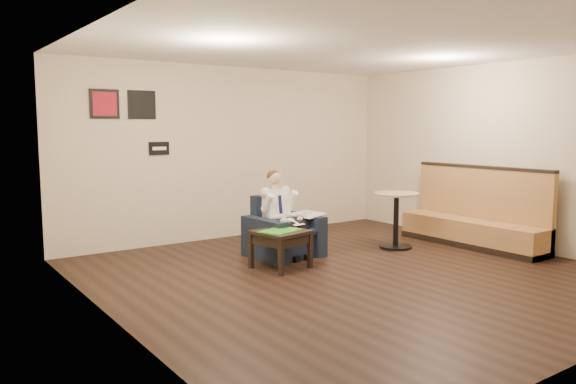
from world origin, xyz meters
TOP-DOWN VIEW (x-y plane):
  - ground at (0.00, 0.00)m, footprint 6.00×6.00m
  - wall_back at (0.00, 3.00)m, footprint 6.00×0.02m
  - wall_left at (-3.00, 0.00)m, footprint 0.02×6.00m
  - wall_right at (3.00, 0.00)m, footprint 0.02×6.00m
  - ceiling at (0.00, 0.00)m, footprint 6.00×6.00m
  - seating_sign at (-1.30, 2.98)m, footprint 0.32×0.02m
  - art_print_left at (-2.10, 2.98)m, footprint 0.42×0.03m
  - art_print_right at (-1.55, 2.98)m, footprint 0.42×0.03m
  - armchair at (-0.16, 1.30)m, footprint 0.94×0.94m
  - seated_man at (-0.15, 1.19)m, footprint 0.62×0.87m
  - lap_papers at (-0.14, 1.10)m, footprint 0.23×0.30m
  - newspaper at (0.20, 1.24)m, footprint 0.43×0.51m
  - side_table at (-0.58, 0.77)m, footprint 0.71×0.71m
  - green_folder at (-0.61, 0.75)m, footprint 0.58×0.49m
  - coffee_mug at (-0.41, 0.94)m, footprint 0.11×0.11m
  - smartphone at (-0.56, 0.96)m, footprint 0.16×0.08m
  - banquette at (2.59, 0.20)m, footprint 0.56×2.37m
  - cafe_table at (1.54, 0.78)m, footprint 0.70×0.70m

SIDE VIEW (x-z plane):
  - ground at x=0.00m, z-range 0.00..0.00m
  - side_table at x=-0.58m, z-range 0.00..0.50m
  - cafe_table at x=1.54m, z-range 0.00..0.84m
  - armchair at x=-0.16m, z-range 0.00..0.85m
  - smartphone at x=-0.56m, z-range 0.50..0.51m
  - green_folder at x=-0.61m, z-range 0.50..0.51m
  - lap_papers at x=-0.14m, z-range 0.52..0.52m
  - coffee_mug at x=-0.41m, z-range 0.50..0.60m
  - newspaper at x=0.20m, z-range 0.57..0.58m
  - seated_man at x=-0.15m, z-range 0.00..1.16m
  - banquette at x=2.59m, z-range 0.00..1.21m
  - wall_back at x=0.00m, z-range 0.00..2.80m
  - wall_left at x=-3.00m, z-range 0.00..2.80m
  - wall_right at x=3.00m, z-range 0.00..2.80m
  - seating_sign at x=-1.30m, z-range 1.40..1.60m
  - art_print_left at x=-2.10m, z-range 1.94..2.36m
  - art_print_right at x=-1.55m, z-range 1.94..2.36m
  - ceiling at x=0.00m, z-range 2.79..2.81m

